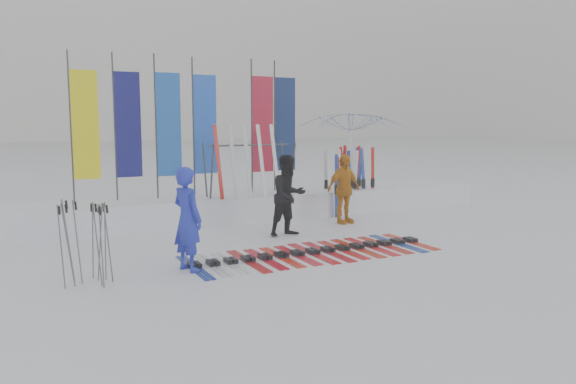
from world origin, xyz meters
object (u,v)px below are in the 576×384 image
person_blue (187,219)px  ski_row (313,252)px  ski_rack (249,162)px  person_yellow (344,189)px  person_black (289,195)px  tent_canopy (351,157)px

person_blue → ski_row: (2.30, 0.11, -0.79)m
person_blue → ski_rack: size_ratio=0.80×
person_blue → ski_row: 2.43m
person_yellow → ski_row: size_ratio=0.35×
person_black → tent_canopy: tent_canopy is taller
tent_canopy → person_blue: bearing=-142.2°
person_yellow → person_blue: bearing=-161.4°
tent_canopy → ski_rack: (-3.41, -0.99, 0.04)m
person_blue → person_black: person_black is taller
person_black → ski_row: bearing=-111.0°
person_yellow → ski_row: person_yellow is taller
person_blue → ski_rack: (2.55, 3.64, 0.56)m
person_black → tent_canopy: bearing=31.2°
person_black → ski_rack: (-0.07, 1.91, 0.55)m
person_blue → person_black: bearing=-76.6°
person_black → ski_row: (-0.32, -1.62, -0.79)m
ski_row → ski_rack: 3.78m
person_yellow → tent_canopy: bearing=43.9°
person_yellow → ski_rack: (-1.82, 1.22, 0.59)m
person_blue → ski_row: person_blue is taller
ski_rack → person_blue: bearing=-125.0°
tent_canopy → ski_row: tent_canopy is taller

